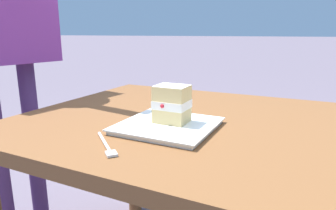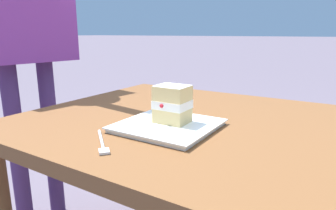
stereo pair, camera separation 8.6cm
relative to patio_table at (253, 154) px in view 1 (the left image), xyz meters
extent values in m
cylinder|color=brown|center=(-0.69, 0.40, -0.29)|extent=(0.07, 0.07, 0.67)
cube|color=brown|center=(0.00, 0.00, 0.07)|extent=(1.51, 0.92, 0.04)
cube|color=white|center=(-0.23, -0.13, 0.09)|extent=(0.25, 0.25, 0.01)
cube|color=white|center=(-0.23, -0.13, 0.10)|extent=(0.27, 0.27, 0.00)
cube|color=#E0C17A|center=(-0.22, -0.11, 0.12)|extent=(0.09, 0.08, 0.04)
cube|color=white|center=(-0.22, -0.11, 0.16)|extent=(0.10, 0.08, 0.02)
sphere|color=#B21923|center=(-0.23, -0.07, 0.16)|extent=(0.01, 0.01, 0.01)
sphere|color=#B21923|center=(-0.23, -0.15, 0.16)|extent=(0.01, 0.01, 0.01)
sphere|color=#B21923|center=(-0.25, -0.08, 0.16)|extent=(0.01, 0.01, 0.01)
sphere|color=#B21923|center=(-0.22, -0.08, 0.15)|extent=(0.01, 0.01, 0.01)
cube|color=#E0C17A|center=(-0.22, -0.11, 0.19)|extent=(0.09, 0.08, 0.04)
cube|color=white|center=(-0.22, -0.11, 0.21)|extent=(0.09, 0.07, 0.00)
cylinder|color=silver|center=(-0.32, -0.31, 0.09)|extent=(0.11, 0.10, 0.01)
cube|color=silver|center=(-0.26, -0.37, 0.09)|extent=(0.04, 0.04, 0.01)
cylinder|color=#452855|center=(-1.10, 0.10, -0.20)|extent=(0.08, 0.08, 0.85)
camera|label=1|loc=(0.14, -0.88, 0.36)|focal=31.99mm
camera|label=2|loc=(0.22, -0.84, 0.36)|focal=31.99mm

